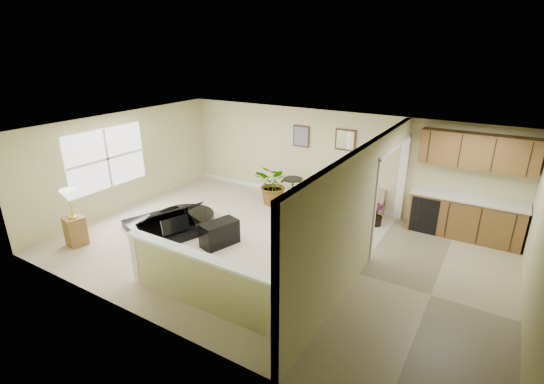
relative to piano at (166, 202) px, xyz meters
The scene contains 20 objects.
floor 2.80m from the piano, ahead, with size 9.00×9.00×0.00m, color #BAAA91.
back_wall 4.38m from the piano, 51.68° to the left, with size 9.00×0.04×2.50m, color #C2BF84.
front_wall 3.79m from the piano, 43.89° to the right, with size 9.00×0.04×2.50m, color #C2BF84.
left_wall 1.95m from the piano, 167.26° to the left, with size 0.04×6.00×2.50m, color #C2BF84.
right_wall 7.23m from the piano, ahead, with size 0.04×6.00×2.50m, color #C2BF84.
ceiling 3.29m from the piano, ahead, with size 9.00×6.00×0.04m, color silver.
kitchen_vinyl 5.89m from the piano, ahead, with size 2.70×6.00×0.01m, color tan.
interior_partition 4.58m from the piano, ahead, with size 0.18×5.99×2.50m.
pony_half_wall 3.36m from the piano, 34.34° to the right, with size 3.42×0.22×1.00m.
left_window 1.96m from the piano, behind, with size 0.05×2.15×1.45m, color white.
wall_art_left 3.96m from the piano, 62.71° to the left, with size 0.48×0.04×0.58m.
wall_mirror 4.66m from the piano, 48.47° to the left, with size 0.55×0.04×0.55m.
kitchen_cabinets 6.67m from the piano, 28.09° to the left, with size 2.36×0.65×2.33m.
piano is the anchor object (origin of this frame).
piano_bench 1.63m from the piano, ahead, with size 0.41×0.80×0.54m, color black.
loveseat 4.59m from the piano, 42.78° to the left, with size 1.59×0.94×0.89m.
accent_table 3.32m from the piano, 56.04° to the left, with size 0.52×0.52×0.75m.
palm_plant 2.92m from the piano, 61.51° to the left, with size 1.16×1.05×1.11m.
small_plant 4.95m from the piano, 32.91° to the left, with size 0.41×0.41×0.56m.
lamp_stand 1.94m from the piano, 123.16° to the right, with size 0.44×0.44×1.27m.
Camera 1 is at (3.78, -6.33, 4.07)m, focal length 26.00 mm.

